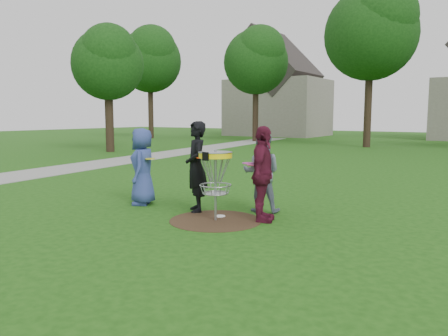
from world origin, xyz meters
The scene contains 11 objects.
ground centered at (0.00, 0.00, 0.00)m, with size 100.00×100.00×0.00m, color #19470F.
dirt_patch centered at (0.00, 0.00, 0.00)m, with size 1.80×1.80×0.01m, color #47331E.
concrete_path centered at (-10.00, 8.00, 0.01)m, with size 2.20×40.00×0.02m, color #9E9E99.
player_blue centered at (-2.28, 0.38, 0.87)m, with size 0.85×0.56×1.75m, color #314186.
player_black centered at (-0.81, 0.46, 0.96)m, with size 0.70×0.46×1.91m, color black.
player_grey centered at (0.36, 1.20, 0.83)m, with size 0.81×0.63×1.66m, color slate.
player_maroon centered at (0.78, 0.45, 0.92)m, with size 1.08×0.45×1.84m, color #58142A.
disc_on_grass centered at (-0.11, 0.31, 0.01)m, with size 0.22×0.22×0.02m, color white.
disc_golf_basket centered at (0.00, 0.00, 1.02)m, with size 0.66×0.67×1.38m.
held_discs centered at (-0.44, 0.47, 1.10)m, with size 2.76×0.84×0.17m.
tree_row centered at (0.44, 20.67, 6.21)m, with size 51.20×17.42×9.90m.
Camera 1 is at (4.70, -6.85, 2.04)m, focal length 35.00 mm.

